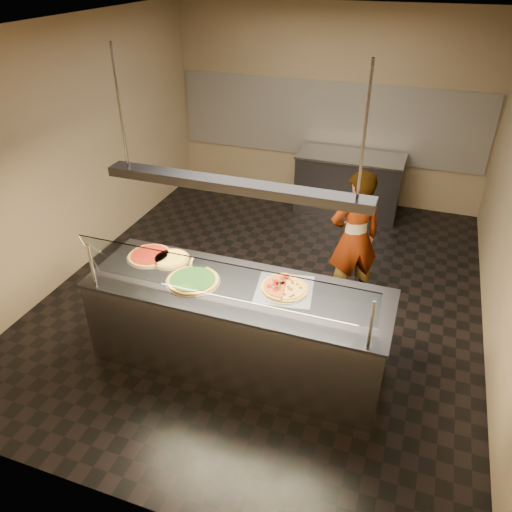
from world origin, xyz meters
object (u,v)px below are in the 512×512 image
(half_pizza_pepperoni, at_px, (274,285))
(half_pizza_sausage, at_px, (295,289))
(serving_counter, at_px, (238,326))
(worker, at_px, (354,238))
(perforated_tray, at_px, (284,289))
(pizza_spatula, at_px, (195,264))
(pizza_tomato, at_px, (150,255))
(sneeze_guard, at_px, (222,281))
(pizza_spinach, at_px, (193,280))
(pizza_cheese, at_px, (171,259))
(prep_table, at_px, (348,183))
(heat_lamp_housing, at_px, (235,186))

(half_pizza_pepperoni, xyz_separation_m, half_pizza_sausage, (0.20, -0.00, -0.01))
(serving_counter, xyz_separation_m, worker, (0.84, 1.49, 0.36))
(serving_counter, bearing_deg, perforated_tray, 14.53)
(pizza_spatula, height_order, worker, worker)
(serving_counter, distance_m, pizza_tomato, 1.16)
(sneeze_guard, height_order, pizza_spinach, sneeze_guard)
(worker, bearing_deg, pizza_cheese, 4.78)
(serving_counter, relative_size, prep_table, 1.77)
(half_pizza_pepperoni, bearing_deg, sneeze_guard, -125.46)
(worker, bearing_deg, serving_counter, 27.94)
(perforated_tray, xyz_separation_m, pizza_spinach, (-0.85, -0.16, 0.01))
(pizza_spinach, height_order, pizza_spatula, pizza_spatula)
(heat_lamp_housing, bearing_deg, prep_table, 84.55)
(pizza_spinach, height_order, pizza_cheese, pizza_spinach)
(serving_counter, distance_m, half_pizza_sausage, 0.73)
(pizza_cheese, bearing_deg, pizza_tomato, -176.22)
(serving_counter, relative_size, pizza_cheese, 7.26)
(pizza_cheese, relative_size, heat_lamp_housing, 0.17)
(perforated_tray, height_order, half_pizza_sausage, half_pizza_sausage)
(sneeze_guard, distance_m, pizza_spatula, 0.80)
(pizza_spatula, xyz_separation_m, worker, (1.37, 1.29, -0.14))
(half_pizza_sausage, bearing_deg, serving_counter, -168.13)
(prep_table, bearing_deg, sneeze_guard, -95.01)
(pizza_tomato, xyz_separation_m, heat_lamp_housing, (1.04, -0.21, 1.01))
(serving_counter, relative_size, half_pizza_pepperoni, 6.32)
(heat_lamp_housing, bearing_deg, pizza_spinach, -173.68)
(sneeze_guard, xyz_separation_m, pizza_cheese, (-0.81, 0.57, -0.28))
(half_pizza_pepperoni, xyz_separation_m, worker, (0.52, 1.37, -0.14))
(half_pizza_pepperoni, bearing_deg, half_pizza_sausage, -0.04)
(perforated_tray, height_order, pizza_spatula, pizza_spatula)
(pizza_cheese, height_order, heat_lamp_housing, heat_lamp_housing)
(serving_counter, relative_size, half_pizza_sausage, 6.32)
(worker, bearing_deg, half_pizza_sausage, 44.58)
(pizza_spatula, bearing_deg, heat_lamp_housing, -20.65)
(serving_counter, distance_m, half_pizza_pepperoni, 0.60)
(perforated_tray, relative_size, pizza_spinach, 1.13)
(half_pizza_sausage, xyz_separation_m, prep_table, (-0.16, 3.73, -0.49))
(serving_counter, height_order, half_pizza_pepperoni, half_pizza_pepperoni)
(pizza_spatula, bearing_deg, pizza_cheese, 174.09)
(pizza_cheese, distance_m, pizza_spatula, 0.28)
(pizza_cheese, distance_m, prep_table, 3.83)
(prep_table, relative_size, heat_lamp_housing, 0.70)
(serving_counter, distance_m, sneeze_guard, 0.83)
(sneeze_guard, height_order, prep_table, sneeze_guard)
(half_pizza_sausage, bearing_deg, pizza_spatula, 175.21)
(half_pizza_sausage, relative_size, pizza_tomato, 0.98)
(sneeze_guard, xyz_separation_m, pizza_tomato, (-1.04, 0.56, -0.28))
(serving_counter, relative_size, perforated_tray, 4.86)
(half_pizza_pepperoni, relative_size, half_pizza_sausage, 1.00)
(pizza_cheese, xyz_separation_m, pizza_tomato, (-0.23, -0.02, 0.00))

